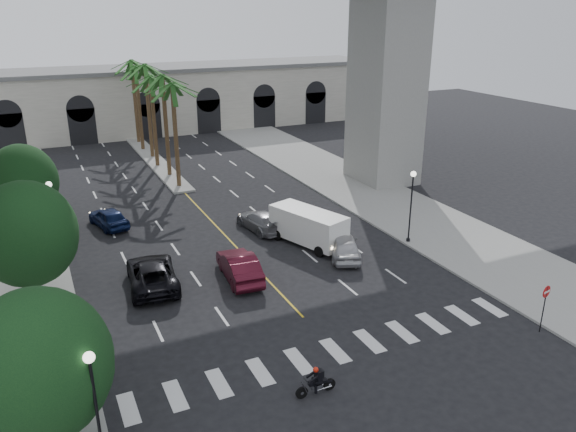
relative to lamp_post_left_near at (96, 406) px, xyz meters
The scene contains 27 objects.
ground 12.86m from the lamp_post_left_near, 23.68° to the left, with size 140.00×140.00×0.00m, color black.
sidewalk_left 20.56m from the lamp_post_left_near, 100.20° to the left, with size 8.00×100.00×0.15m, color gray.
sidewalk_right 33.27m from the lamp_post_left_near, 37.15° to the left, with size 8.00×100.00×0.15m, color gray.
median 44.59m from the lamp_post_left_near, 75.15° to the left, with size 2.00×24.00×0.20m, color gray.
pier_building 61.08m from the lamp_post_left_near, 79.24° to the left, with size 71.00×10.50×8.50m.
palm_a 35.40m from the lamp_post_left_near, 70.94° to the left, with size 3.20×3.20×10.30m.
palm_b 39.23m from the lamp_post_left_near, 72.73° to the left, with size 3.20×3.20×10.60m.
palm_c 42.88m from the lamp_post_left_near, 74.72° to the left, with size 3.20×3.20×10.10m.
palm_d 46.90m from the lamp_post_left_near, 75.60° to the left, with size 3.20×3.20×10.90m.
palm_e 50.64m from the lamp_post_left_near, 77.01° to the left, with size 3.20×3.20×10.40m.
palm_f 54.61m from the lamp_post_left_near, 77.65° to the left, with size 3.20×3.20×10.70m.
street_tree_near 2.68m from the lamp_post_left_near, 128.66° to the left, with size 5.20×5.20×6.89m.
street_tree_mid 15.12m from the lamp_post_left_near, 96.09° to the left, with size 5.44×5.44×7.21m.
street_tree_far 27.06m from the lamp_post_left_near, 93.39° to the left, with size 5.04×5.04×6.68m.
lamp_post_left_near is the anchor object (origin of this frame).
lamp_post_left_far 21.00m from the lamp_post_left_near, 90.00° to the left, with size 0.40×0.40×5.35m.
lamp_post_right 26.25m from the lamp_post_left_near, 29.69° to the left, with size 0.40×0.40×5.35m.
traffic_signal_near 2.60m from the lamp_post_left_near, 87.71° to the left, with size 0.25×0.18×3.65m.
traffic_signal_far 6.54m from the lamp_post_left_near, 89.12° to the left, with size 0.25×0.18×3.65m.
motorcycle_rider 9.47m from the lamp_post_left_near, ahead, with size 1.93×0.52×1.39m.
car_a 21.83m from the lamp_post_left_near, 36.57° to the left, with size 1.88×4.67×1.59m, color #B0B0B5.
car_b 16.39m from the lamp_post_left_near, 52.39° to the left, with size 1.81×5.19×1.71m, color #450D1B.
car_c 15.17m from the lamp_post_left_near, 71.34° to the left, with size 2.75×5.97×1.66m, color black.
car_d 24.55m from the lamp_post_left_near, 54.38° to the left, with size 2.05×5.04×1.46m, color slate.
car_e 25.78m from the lamp_post_left_near, 81.23° to the left, with size 1.81×4.49×1.53m, color #0E1B44.
cargo_van 22.79m from the lamp_post_left_near, 44.32° to the left, with size 4.00×6.24×2.49m.
do_not_enter_sign 21.94m from the lamp_post_left_near, ahead, with size 0.65×0.16×2.68m.
Camera 1 is at (-12.11, -21.83, 15.89)m, focal length 35.00 mm.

